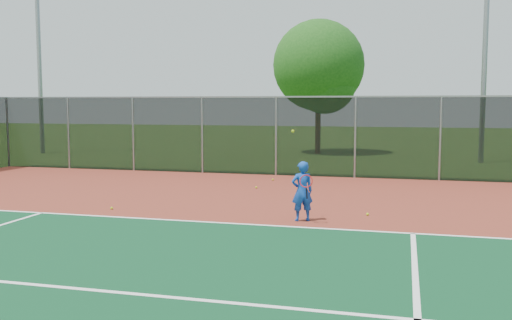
# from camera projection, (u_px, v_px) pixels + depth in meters

# --- Properties ---
(ground) EXTENTS (120.00, 120.00, 0.00)m
(ground) POSITION_uv_depth(u_px,v_px,m) (293.00, 267.00, 9.65)
(ground) COLOR #2B4F16
(ground) RESTS_ON ground
(court_apron) EXTENTS (30.00, 20.00, 0.02)m
(court_apron) POSITION_uv_depth(u_px,v_px,m) (312.00, 240.00, 11.57)
(court_apron) COLOR maroon
(court_apron) RESTS_ON ground
(court_lines) EXTENTS (22.10, 13.05, 0.00)m
(court_lines) POSITION_uv_depth(u_px,v_px,m) (417.00, 317.00, 7.33)
(court_lines) COLOR white
(court_lines) RESTS_ON court_apron
(fence_back) EXTENTS (30.00, 0.06, 3.03)m
(fence_back) POSITION_uv_depth(u_px,v_px,m) (355.00, 136.00, 21.04)
(fence_back) COLOR black
(fence_back) RESTS_ON court_apron
(tennis_player) EXTENTS (0.61, 0.68, 2.14)m
(tennis_player) POSITION_uv_depth(u_px,v_px,m) (302.00, 191.00, 13.31)
(tennis_player) COLOR #1244AD
(tennis_player) RESTS_ON court_apron
(practice_ball_0) EXTENTS (0.07, 0.07, 0.07)m
(practice_ball_0) POSITION_uv_depth(u_px,v_px,m) (309.00, 184.00, 19.33)
(practice_ball_0) COLOR #B1CC17
(practice_ball_0) RESTS_ON court_apron
(practice_ball_1) EXTENTS (0.07, 0.07, 0.07)m
(practice_ball_1) POSITION_uv_depth(u_px,v_px,m) (256.00, 187.00, 18.48)
(practice_ball_1) COLOR #B1CC17
(practice_ball_1) RESTS_ON court_apron
(practice_ball_2) EXTENTS (0.07, 0.07, 0.07)m
(practice_ball_2) POSITION_uv_depth(u_px,v_px,m) (273.00, 180.00, 20.36)
(practice_ball_2) COLOR #B1CC17
(practice_ball_2) RESTS_ON court_apron
(practice_ball_3) EXTENTS (0.07, 0.07, 0.07)m
(practice_ball_3) POSITION_uv_depth(u_px,v_px,m) (368.00, 214.00, 13.99)
(practice_ball_3) COLOR #B1CC17
(practice_ball_3) RESTS_ON court_apron
(practice_ball_4) EXTENTS (0.07, 0.07, 0.07)m
(practice_ball_4) POSITION_uv_depth(u_px,v_px,m) (112.00, 208.00, 14.81)
(practice_ball_4) COLOR #B1CC17
(practice_ball_4) RESTS_ON court_apron
(floodlight_nw) EXTENTS (0.90, 0.40, 13.33)m
(floodlight_nw) POSITION_uv_depth(u_px,v_px,m) (38.00, 18.00, 31.17)
(floodlight_nw) COLOR gray
(floodlight_nw) RESTS_ON ground
(floodlight_n) EXTENTS (0.90, 0.40, 13.33)m
(floodlight_n) POSITION_uv_depth(u_px,v_px,m) (487.00, 0.00, 25.98)
(floodlight_n) COLOR gray
(floodlight_n) RESTS_ON ground
(tree_back_left) EXTENTS (5.02, 5.02, 7.37)m
(tree_back_left) POSITION_uv_depth(u_px,v_px,m) (320.00, 70.00, 31.24)
(tree_back_left) COLOR #3B2715
(tree_back_left) RESTS_ON ground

